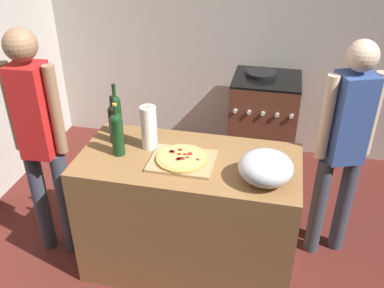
% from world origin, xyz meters
% --- Properties ---
extents(ground_plane, '(4.47, 3.17, 0.02)m').
position_xyz_m(ground_plane, '(0.00, 1.28, -0.01)').
color(ground_plane, '#511E19').
extents(kitchen_wall_rear, '(4.47, 0.10, 2.60)m').
position_xyz_m(kitchen_wall_rear, '(0.00, 2.62, 1.30)').
color(kitchen_wall_rear, '#BCB7AD').
rests_on(kitchen_wall_rear, ground_plane).
extents(counter, '(1.42, 0.69, 0.91)m').
position_xyz_m(counter, '(-0.10, 0.77, 0.46)').
color(counter, olive).
rests_on(counter, ground_plane).
extents(cutting_board, '(0.40, 0.32, 0.02)m').
position_xyz_m(cutting_board, '(-0.13, 0.72, 0.92)').
color(cutting_board, tan).
rests_on(cutting_board, counter).
extents(pizza, '(0.33, 0.33, 0.03)m').
position_xyz_m(pizza, '(-0.13, 0.72, 0.94)').
color(pizza, tan).
rests_on(pizza, cutting_board).
extents(mixing_bowl, '(0.32, 0.32, 0.19)m').
position_xyz_m(mixing_bowl, '(0.39, 0.62, 1.01)').
color(mixing_bowl, '#B2B2B7').
rests_on(mixing_bowl, counter).
extents(paper_towel_roll, '(0.10, 0.10, 0.30)m').
position_xyz_m(paper_towel_roll, '(-0.38, 0.85, 1.06)').
color(paper_towel_roll, white).
rests_on(paper_towel_roll, counter).
extents(wine_bottle_dark, '(0.08, 0.08, 0.37)m').
position_xyz_m(wine_bottle_dark, '(-0.66, 0.99, 1.07)').
color(wine_bottle_dark, '#143819').
rests_on(wine_bottle_dark, counter).
extents(wine_bottle_clear, '(0.08, 0.08, 0.36)m').
position_xyz_m(wine_bottle_clear, '(-0.55, 0.73, 1.07)').
color(wine_bottle_clear, '#143819').
rests_on(wine_bottle_clear, counter).
extents(wine_bottle_amber, '(0.07, 0.07, 0.34)m').
position_xyz_m(wine_bottle_amber, '(-0.63, 0.87, 1.06)').
color(wine_bottle_amber, black).
rests_on(wine_bottle_amber, counter).
extents(stove, '(0.61, 0.58, 0.97)m').
position_xyz_m(stove, '(0.30, 2.22, 0.47)').
color(stove, brown).
rests_on(stove, ground_plane).
extents(person_in_stripes, '(0.37, 0.21, 1.70)m').
position_xyz_m(person_in_stripes, '(-1.11, 0.72, 0.98)').
color(person_in_stripes, '#383D4C').
rests_on(person_in_stripes, ground_plane).
extents(person_in_red, '(0.37, 0.27, 1.63)m').
position_xyz_m(person_in_red, '(0.88, 1.15, 0.94)').
color(person_in_red, '#383D4C').
rests_on(person_in_red, ground_plane).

